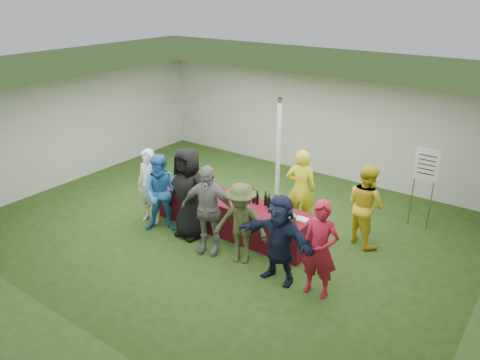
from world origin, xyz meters
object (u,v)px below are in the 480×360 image
Objects in this scene: customer_0 at (149,186)px; customer_4 at (241,224)px; serving_table at (232,216)px; dump_bucket at (290,220)px; wine_list_sign at (426,171)px; customer_2 at (188,193)px; customer_3 at (207,210)px; customer_1 at (162,194)px; customer_5 at (279,239)px; staff_pourer at (301,189)px; staff_back at (365,205)px; customer_6 at (320,249)px.

customer_4 is at bearing -8.59° from customer_0.
dump_bucket is at bearing -8.21° from serving_table.
wine_list_sign is 4.99m from customer_2.
dump_bucket is at bearing 7.00° from customer_3.
customer_1 is 2.97m from customer_5.
serving_table is 1.56m from staff_pourer.
customer_4 is (-2.34, -3.41, -0.51)m from wine_list_sign.
customer_2 is at bearing -4.25° from customer_0.
customer_0 is 1.05× the size of customer_4.
customer_2 is (1.13, 0.02, 0.13)m from customer_0.
staff_back is (-0.72, -1.38, -0.46)m from wine_list_sign.
customer_0 is 4.24m from customer_6.
customer_6 is at bearing -35.24° from customer_1.
staff_back is 0.87× the size of customer_2.
customer_4 is at bearing 63.03° from staff_pourer.
customer_2 reaches higher than customer_1.
serving_table is 1.61m from dump_bucket.
serving_table is at bearing 16.02° from customer_0.
customer_0 is at bearing -172.05° from dump_bucket.
customer_0 is at bearing -146.52° from wine_list_sign.
wine_list_sign reaches higher than staff_pourer.
customer_3 is 0.75m from customer_4.
customer_1 is (-1.25, -0.79, 0.48)m from serving_table.
customer_1 is 0.94× the size of customer_3.
customer_3 is (-2.35, -2.11, 0.06)m from staff_back.
wine_list_sign is 1.12× the size of customer_4.
dump_bucket is at bearing -120.32° from wine_list_sign.
serving_table is 2.02× the size of staff_pourer.
customer_0 is 1.14m from customer_2.
customer_5 is at bearing -36.43° from customer_1.
staff_pourer reaches higher than customer_6.
customer_3 is at bearing -16.59° from customer_2.
wine_list_sign is at bearing 3.72° from customer_1.
customer_0 is 0.93× the size of customer_3.
staff_pourer is at bearing 44.79° from customer_3.
staff_pourer is 1.04× the size of customer_1.
customer_0 reaches higher than serving_table.
serving_table is 1.85× the size of customer_2.
serving_table is 15.54× the size of dump_bucket.
customer_6 is (0.76, 0.04, 0.04)m from customer_5.
customer_3 is at bearing -154.35° from dump_bucket.
dump_bucket is 0.14× the size of customer_0.
customer_3 is at bearing 67.15° from staff_back.
customer_1 reaches higher than staff_back.
customer_6 is (2.40, 0.02, -0.04)m from customer_3.
staff_pourer is at bearing -143.75° from wine_list_sign.
customer_6 is at bearing -19.89° from serving_table.
customer_6 is (0.05, -2.09, 0.02)m from staff_back.
wine_list_sign is 0.99× the size of customer_3.
customer_3 is 1.10× the size of customer_5.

